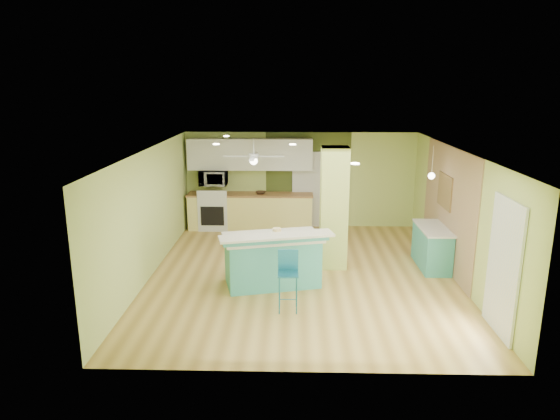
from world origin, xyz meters
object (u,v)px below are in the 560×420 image
(fruit_bowl, at_px, (261,193))
(bar_stool, at_px, (288,271))
(peninsula, at_px, (273,259))
(side_counter, at_px, (432,247))
(canister, at_px, (277,233))

(fruit_bowl, bearing_deg, bar_stool, -80.88)
(bar_stool, bearing_deg, peninsula, 105.44)
(peninsula, height_order, fruit_bowl, peninsula)
(bar_stool, bearing_deg, side_counter, 34.44)
(fruit_bowl, relative_size, canister, 1.38)
(peninsula, relative_size, fruit_bowl, 8.00)
(side_counter, relative_size, canister, 6.87)
(peninsula, distance_m, side_counter, 3.42)
(fruit_bowl, distance_m, canister, 3.86)
(fruit_bowl, bearing_deg, canister, -81.86)
(fruit_bowl, bearing_deg, peninsula, -82.94)
(canister, bearing_deg, side_counter, 19.79)
(peninsula, height_order, canister, canister)
(fruit_bowl, xyz_separation_m, canister, (0.55, -3.82, 0.08))
(peninsula, distance_m, fruit_bowl, 3.76)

